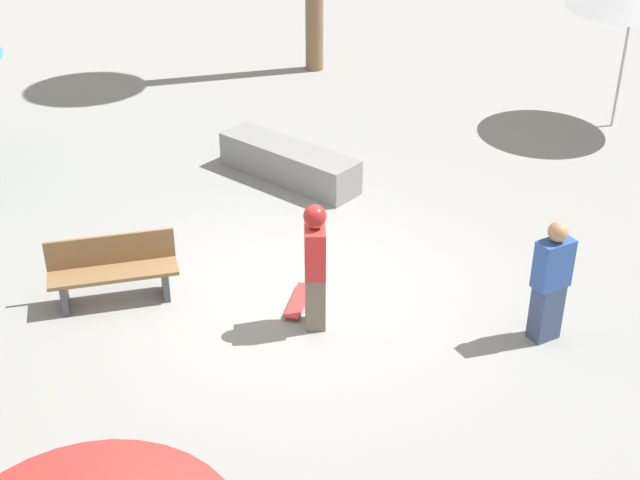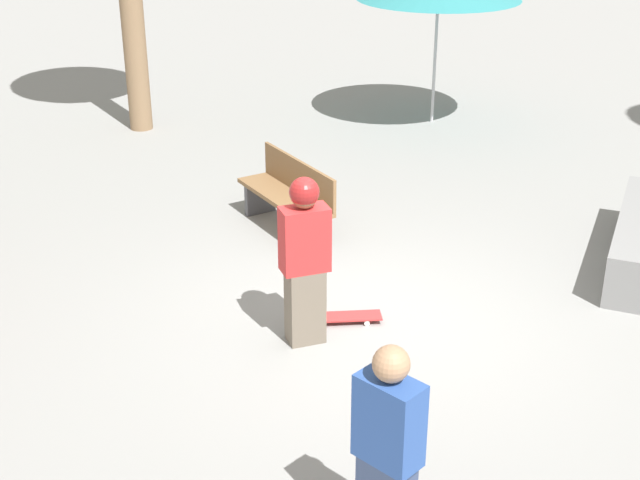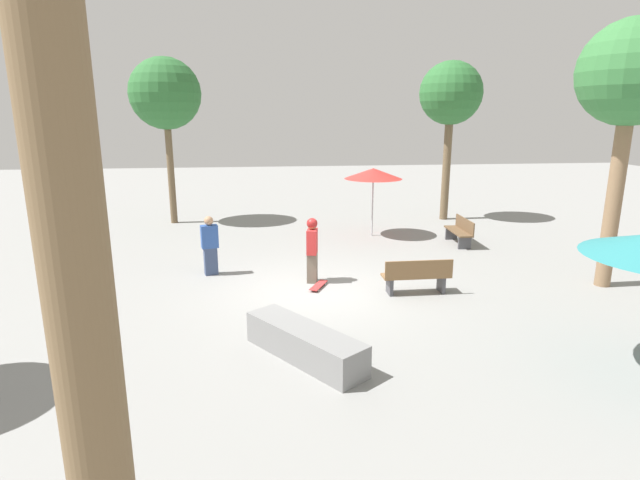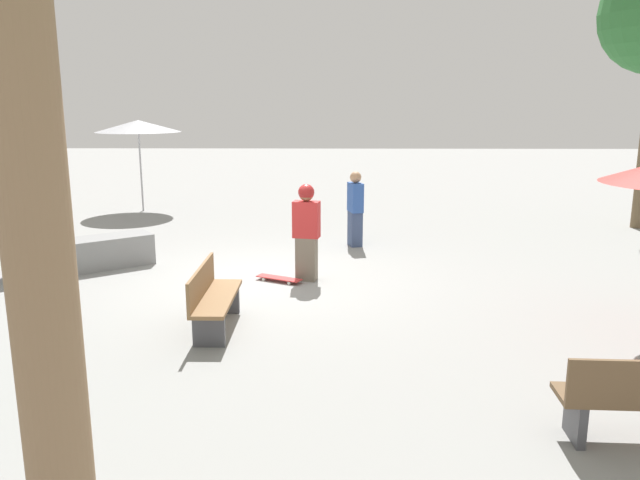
{
  "view_description": "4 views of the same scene",
  "coord_description": "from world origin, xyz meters",
  "views": [
    {
      "loc": [
        2.08,
        9.32,
        6.32
      ],
      "look_at": [
        -0.01,
        0.93,
        1.34
      ],
      "focal_mm": 50.0,
      "sensor_mm": 36.0,
      "label": 1
    },
    {
      "loc": [
        -6.27,
        4.33,
        4.36
      ],
      "look_at": [
        -0.06,
        0.51,
        1.02
      ],
      "focal_mm": 50.0,
      "sensor_mm": 36.0,
      "label": 2
    },
    {
      "loc": [
        -1.24,
        -11.21,
        4.06
      ],
      "look_at": [
        0.17,
        0.64,
        1.08
      ],
      "focal_mm": 28.0,
      "sensor_mm": 36.0,
      "label": 3
    },
    {
      "loc": [
        10.13,
        1.04,
        2.96
      ],
      "look_at": [
        0.39,
        0.88,
        0.79
      ],
      "focal_mm": 35.0,
      "sensor_mm": 36.0,
      "label": 4
    }
  ],
  "objects": [
    {
      "name": "skateboard",
      "position": [
        0.08,
        0.19,
        0.06
      ],
      "size": [
        0.54,
        0.8,
        0.07
      ],
      "rotation": [
        0.0,
        0.0,
        4.25
      ],
      "color": "red",
      "rests_on": "ground_plane"
    },
    {
      "name": "palm_tree_center_right",
      "position": [
        6.05,
        7.82,
        4.81
      ],
      "size": [
        2.39,
        2.39,
        6.09
      ],
      "color": "brown",
      "rests_on": "ground_plane"
    },
    {
      "name": "palm_tree_left",
      "position": [
        7.04,
        -0.46,
        4.88
      ],
      "size": [
        2.36,
        2.36,
        6.17
      ],
      "color": "#896B4C",
      "rests_on": "ground_plane"
    },
    {
      "name": "skater_main",
      "position": [
        -0.02,
        0.65,
        0.88
      ],
      "size": [
        0.33,
        0.47,
        1.63
      ],
      "rotation": [
        0.0,
        0.0,
        4.5
      ],
      "color": "#726656",
      "rests_on": "ground_plane"
    },
    {
      "name": "palm_tree_right",
      "position": [
        -4.64,
        8.38,
        4.81
      ],
      "size": [
        2.61,
        2.61,
        6.15
      ],
      "color": "brown",
      "rests_on": "ground_plane"
    },
    {
      "name": "bystander_watching",
      "position": [
        -2.6,
        1.57,
        0.78
      ],
      "size": [
        0.47,
        0.34,
        1.56
      ],
      "rotation": [
        0.0,
        0.0,
        3.4
      ],
      "color": "#38476B",
      "rests_on": "ground_plane"
    },
    {
      "name": "bench_near",
      "position": [
        2.31,
        -0.5,
        0.43
      ],
      "size": [
        1.6,
        0.45,
        0.85
      ],
      "rotation": [
        0.0,
        0.0,
        0.0
      ],
      "color": "#47474C",
      "rests_on": "ground_plane"
    },
    {
      "name": "ground_plane",
      "position": [
        0.0,
        0.0,
        0.0
      ],
      "size": [
        60.0,
        60.0,
        0.0
      ],
      "primitive_type": "plane",
      "color": "gray"
    },
    {
      "name": "concrete_ledge",
      "position": [
        -0.58,
        -3.39,
        0.28
      ],
      "size": [
        1.99,
        2.39,
        0.56
      ],
      "rotation": [
        0.0,
        0.0,
        2.2
      ],
      "color": "gray",
      "rests_on": "ground_plane"
    },
    {
      "name": "bench_far",
      "position": [
        5.12,
        3.85,
        0.43
      ],
      "size": [
        0.51,
        1.62,
        0.85
      ],
      "rotation": [
        0.0,
        0.0,
        1.53
      ],
      "color": "#47474C",
      "rests_on": "ground_plane"
    },
    {
      "name": "shade_umbrella_red",
      "position": [
        2.55,
        5.34,
        2.16
      ],
      "size": [
        1.96,
        1.96,
        2.34
      ],
      "color": "#B7B7BC",
      "rests_on": "ground_plane"
    }
  ]
}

